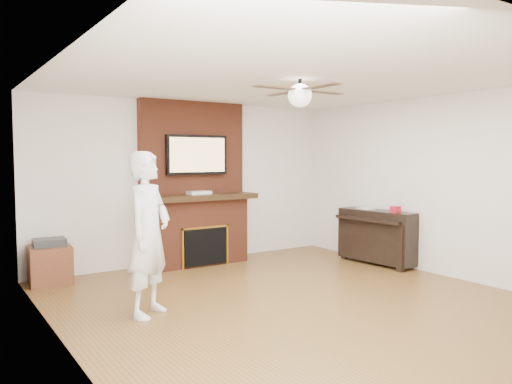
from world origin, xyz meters
TOP-DOWN VIEW (x-y plane):
  - room_shell at (0.00, 0.00)m, footprint 5.36×5.86m
  - fireplace at (0.00, 2.55)m, footprint 1.78×0.64m
  - tv at (0.00, 2.50)m, footprint 1.00×0.08m
  - ceiling_fan at (-0.00, 0.00)m, footprint 1.21×1.21m
  - person at (-1.56, 0.53)m, footprint 0.75×0.72m
  - side_table at (-2.15, 2.48)m, footprint 0.54×0.54m
  - piano at (2.30, 0.96)m, footprint 0.57×1.30m
  - cable_box at (0.00, 2.45)m, footprint 0.36×0.22m
  - candle_orange at (-0.22, 2.31)m, footprint 0.06×0.06m
  - candle_green at (-0.03, 2.38)m, footprint 0.07×0.07m
  - candle_cream at (0.12, 2.39)m, footprint 0.09×0.09m
  - candle_blue at (0.18, 2.33)m, footprint 0.07×0.07m

SIDE VIEW (x-z plane):
  - candle_blue at x=0.18m, z-range 0.00..0.08m
  - candle_green at x=-0.03m, z-range 0.00..0.09m
  - candle_cream at x=0.12m, z-range 0.00..0.10m
  - candle_orange at x=-0.22m, z-range 0.00..0.13m
  - side_table at x=-2.15m, z-range -0.02..0.57m
  - piano at x=2.30m, z-range -0.02..0.91m
  - person at x=-1.56m, z-range 0.00..1.71m
  - fireplace at x=0.00m, z-range -0.25..2.25m
  - cable_box at x=0.00m, z-range 1.08..1.13m
  - room_shell at x=0.00m, z-range -0.18..2.68m
  - tv at x=0.00m, z-range 1.38..1.98m
  - ceiling_fan at x=0.00m, z-range 2.18..2.49m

